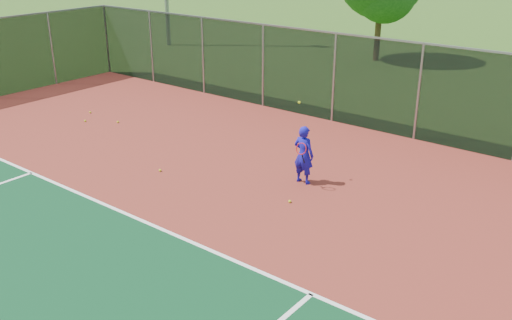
{
  "coord_description": "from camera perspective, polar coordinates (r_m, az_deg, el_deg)",
  "views": [
    {
      "loc": [
        6.53,
        -4.4,
        6.1
      ],
      "look_at": [
        -0.84,
        5.0,
        1.3
      ],
      "focal_mm": 40.0,
      "sensor_mm": 36.0,
      "label": 1
    }
  ],
  "objects": [
    {
      "name": "practice_ball_1",
      "position": [
        20.07,
        -13.65,
        3.73
      ],
      "size": [
        0.07,
        0.07,
        0.07
      ],
      "primitive_type": "sphere",
      "color": "#C0CF18",
      "rests_on": "court_apron"
    },
    {
      "name": "fence_back",
      "position": [
        18.23,
        15.97,
        6.63
      ],
      "size": [
        30.0,
        0.06,
        3.03
      ],
      "color": "black",
      "rests_on": "court_apron"
    },
    {
      "name": "practice_ball_5",
      "position": [
        20.48,
        -16.71,
        3.77
      ],
      "size": [
        0.07,
        0.07,
        0.07
      ],
      "primitive_type": "sphere",
      "color": "#C0CF18",
      "rests_on": "court_apron"
    },
    {
      "name": "court_apron",
      "position": [
        10.99,
        -6.35,
        -11.93
      ],
      "size": [
        30.0,
        20.0,
        0.02
      ],
      "primitive_type": "cube",
      "color": "maroon",
      "rests_on": "ground"
    },
    {
      "name": "practice_ball_3",
      "position": [
        15.74,
        -9.56,
        -1.03
      ],
      "size": [
        0.07,
        0.07,
        0.07
      ],
      "primitive_type": "sphere",
      "color": "#C0CF18",
      "rests_on": "court_apron"
    },
    {
      "name": "tennis_player",
      "position": [
        14.63,
        4.79,
        0.54
      ],
      "size": [
        0.59,
        0.6,
        2.13
      ],
      "color": "#1511A6",
      "rests_on": "court_apron"
    },
    {
      "name": "practice_ball_4",
      "position": [
        13.79,
        3.4,
        -4.15
      ],
      "size": [
        0.07,
        0.07,
        0.07
      ],
      "primitive_type": "sphere",
      "color": "#C0CF18",
      "rests_on": "court_apron"
    },
    {
      "name": "practice_ball_2",
      "position": [
        21.43,
        -16.25,
        4.61
      ],
      "size": [
        0.07,
        0.07,
        0.07
      ],
      "primitive_type": "sphere",
      "color": "#C0CF18",
      "rests_on": "court_apron"
    }
  ]
}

